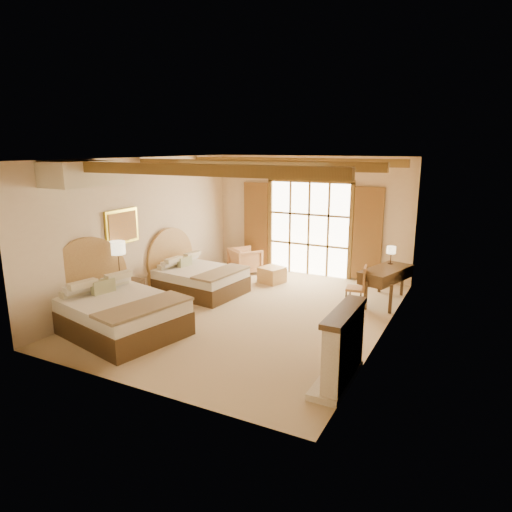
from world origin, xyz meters
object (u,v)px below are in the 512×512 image
Objects in this scene: desk at (385,284)px; nightstand at (128,295)px; armchair at (245,261)px; bed_far at (194,276)px; bed_near at (114,309)px.

nightstand is at bearing -131.51° from desk.
bed_far is at bearing 116.02° from armchair.
bed_near is 3.99× the size of nightstand.
bed_far is 4.45m from desk.
bed_far reaches higher than armchair.
bed_near is 2.72m from bed_far.
bed_near is at bearing 120.62° from armchair.
bed_near is 1.64× the size of desk.
nightstand is at bearing -102.94° from bed_far.
nightstand is (-0.62, 1.05, -0.12)m from bed_near.
desk is at bearing 23.66° from bed_far.
desk reaches higher than armchair.
desk is at bearing -157.04° from armchair.
bed_far is at bearing -145.95° from desk.
desk is (3.98, -0.73, 0.07)m from armchair.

